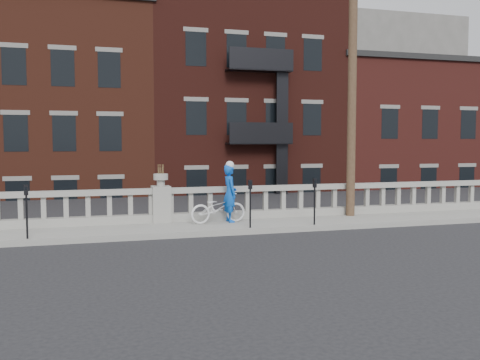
{
  "coord_description": "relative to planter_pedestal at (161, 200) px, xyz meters",
  "views": [
    {
      "loc": [
        -2.28,
        -12.16,
        2.6
      ],
      "look_at": [
        2.28,
        3.2,
        1.44
      ],
      "focal_mm": 40.0,
      "sensor_mm": 36.0,
      "label": 1
    }
  ],
  "objects": [
    {
      "name": "cyclist",
      "position": [
        2.02,
        -0.54,
        0.19
      ],
      "size": [
        0.45,
        0.66,
        1.75
      ],
      "primitive_type": "imported",
      "rotation": [
        0.0,
        0.0,
        1.62
      ],
      "color": "#0C4CB9",
      "rests_on": "sidewalk"
    },
    {
      "name": "parking_meter_d",
      "position": [
        4.25,
        -1.8,
        0.17
      ],
      "size": [
        0.1,
        0.09,
        1.36
      ],
      "color": "black",
      "rests_on": "sidewalk"
    },
    {
      "name": "planter_pedestal",
      "position": [
        0.0,
        0.0,
        0.0
      ],
      "size": [
        0.55,
        0.55,
        1.76
      ],
      "color": "gray",
      "rests_on": "sidewalk"
    },
    {
      "name": "ground",
      "position": [
        0.0,
        -3.95,
        -0.83
      ],
      "size": [
        120.0,
        120.0,
        0.0
      ],
      "primitive_type": "plane",
      "color": "black",
      "rests_on": "ground"
    },
    {
      "name": "balustrade",
      "position": [
        0.0,
        0.0,
        -0.19
      ],
      "size": [
        28.0,
        0.34,
        1.03
      ],
      "color": "gray",
      "rests_on": "sidewalk"
    },
    {
      "name": "sidewalk",
      "position": [
        0.0,
        -0.95,
        -0.76
      ],
      "size": [
        32.0,
        2.2,
        0.15
      ],
      "primitive_type": "cube",
      "color": "gray",
      "rests_on": "ground"
    },
    {
      "name": "bicycle",
      "position": [
        1.63,
        -0.63,
        -0.23
      ],
      "size": [
        1.79,
        0.83,
        0.91
      ],
      "primitive_type": "imported",
      "rotation": [
        0.0,
        0.0,
        1.7
      ],
      "color": "silver",
      "rests_on": "sidewalk"
    },
    {
      "name": "parking_meter_b",
      "position": [
        -3.63,
        -1.8,
        0.17
      ],
      "size": [
        0.1,
        0.09,
        1.36
      ],
      "color": "black",
      "rests_on": "sidewalk"
    },
    {
      "name": "parking_meter_c",
      "position": [
        2.27,
        -1.8,
        0.17
      ],
      "size": [
        0.1,
        0.09,
        1.36
      ],
      "color": "black",
      "rests_on": "sidewalk"
    },
    {
      "name": "utility_pole",
      "position": [
        6.2,
        -0.35,
        4.41
      ],
      "size": [
        1.6,
        0.28,
        10.0
      ],
      "color": "#422D1E",
      "rests_on": "sidewalk"
    },
    {
      "name": "lower_level",
      "position": [
        0.56,
        19.09,
        1.8
      ],
      "size": [
        80.0,
        44.0,
        20.8
      ],
      "color": "#605E59",
      "rests_on": "ground"
    }
  ]
}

